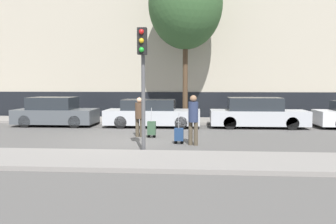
{
  "coord_description": "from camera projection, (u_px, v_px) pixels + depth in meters",
  "views": [
    {
      "loc": [
        2.74,
        -13.76,
        2.18
      ],
      "look_at": [
        1.48,
        1.8,
        0.95
      ],
      "focal_mm": 40.0,
      "sensor_mm": 36.0,
      "label": 1
    }
  ],
  "objects": [
    {
      "name": "bare_tree_near_crossing",
      "position": [
        185.0,
        4.0,
        20.25
      ],
      "size": [
        4.04,
        4.04,
        8.8
      ],
      "color": "#4C3826",
      "rests_on": "sidewalk_far"
    },
    {
      "name": "building_facade",
      "position": [
        156.0,
        10.0,
        24.33
      ],
      "size": [
        28.0,
        3.43,
        13.87
      ],
      "color": "#B7AD99",
      "rests_on": "ground_plane"
    },
    {
      "name": "parked_car_0",
      "position": [
        55.0,
        112.0,
        18.87
      ],
      "size": [
        3.99,
        1.91,
        1.45
      ],
      "color": "#4C5156",
      "rests_on": "ground_plane"
    },
    {
      "name": "sidewalk_near",
      "position": [
        98.0,
        159.0,
        10.33
      ],
      "size": [
        28.0,
        2.5,
        0.12
      ],
      "color": "gray",
      "rests_on": "ground_plane"
    },
    {
      "name": "traffic_light",
      "position": [
        143.0,
        65.0,
        11.42
      ],
      "size": [
        0.28,
        0.47,
        3.83
      ],
      "color": "#515154",
      "rests_on": "ground_plane"
    },
    {
      "name": "pedestrian_left",
      "position": [
        139.0,
        115.0,
        14.98
      ],
      "size": [
        0.34,
        0.34,
        1.59
      ],
      "rotation": [
        0.0,
        0.0,
        2.78
      ],
      "color": "#4C4233",
      "rests_on": "ground_plane"
    },
    {
      "name": "trolley_left",
      "position": [
        152.0,
        128.0,
        14.79
      ],
      "size": [
        0.34,
        0.29,
        1.19
      ],
      "color": "#335138",
      "rests_on": "ground_plane"
    },
    {
      "name": "pedestrian_right",
      "position": [
        193.0,
        117.0,
        12.97
      ],
      "size": [
        0.34,
        0.34,
        1.75
      ],
      "rotation": [
        0.0,
        0.0,
        -0.39
      ],
      "color": "#4C4233",
      "rests_on": "ground_plane"
    },
    {
      "name": "ground_plane",
      "position": [
        125.0,
        141.0,
        14.06
      ],
      "size": [
        80.0,
        80.0,
        0.0
      ],
      "primitive_type": "plane",
      "color": "#565451"
    },
    {
      "name": "trolley_right",
      "position": [
        179.0,
        134.0,
        13.27
      ],
      "size": [
        0.34,
        0.29,
        1.11
      ],
      "color": "navy",
      "rests_on": "ground_plane"
    },
    {
      "name": "parked_car_1",
      "position": [
        152.0,
        114.0,
        18.43
      ],
      "size": [
        4.64,
        1.85,
        1.35
      ],
      "color": "#B7BABF",
      "rests_on": "ground_plane"
    },
    {
      "name": "sidewalk_far",
      "position": [
        149.0,
        120.0,
        21.01
      ],
      "size": [
        28.0,
        3.0,
        0.12
      ],
      "color": "gray",
      "rests_on": "ground_plane"
    },
    {
      "name": "parked_car_2",
      "position": [
        257.0,
        114.0,
        18.06
      ],
      "size": [
        4.59,
        1.71,
        1.46
      ],
      "color": "#B7BABF",
      "rests_on": "ground_plane"
    }
  ]
}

